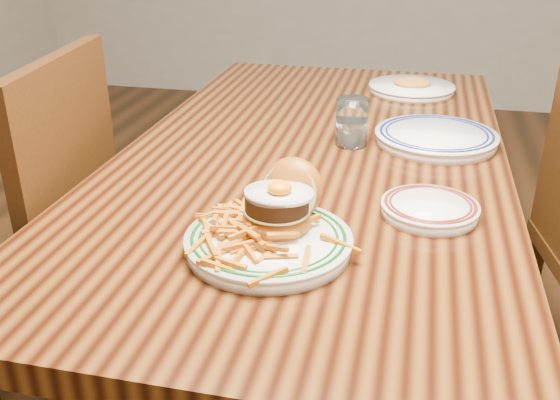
% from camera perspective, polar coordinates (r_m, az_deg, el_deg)
% --- Properties ---
extents(table, '(0.85, 1.60, 0.75)m').
position_cam_1_polar(table, '(1.46, 3.03, 1.36)').
color(table, black).
rests_on(table, floor).
extents(chair_left, '(0.51, 0.51, 0.99)m').
position_cam_1_polar(chair_left, '(1.55, -22.04, -4.67)').
color(chair_left, '#39210B').
rests_on(chair_left, floor).
extents(main_plate, '(0.27, 0.28, 0.13)m').
position_cam_1_polar(main_plate, '(1.00, -0.67, -2.45)').
color(main_plate, white).
rests_on(main_plate, table).
extents(side_plate, '(0.17, 0.17, 0.03)m').
position_cam_1_polar(side_plate, '(1.14, 13.54, -0.71)').
color(side_plate, white).
rests_on(side_plate, table).
extents(rear_plate, '(0.28, 0.28, 0.03)m').
position_cam_1_polar(rear_plate, '(1.50, 14.07, 5.63)').
color(rear_plate, white).
rests_on(rear_plate, table).
extents(water_glass, '(0.07, 0.07, 0.11)m').
position_cam_1_polar(water_glass, '(1.45, 6.58, 6.84)').
color(water_glass, white).
rests_on(water_glass, table).
extents(far_plate, '(0.25, 0.25, 0.05)m').
position_cam_1_polar(far_plate, '(1.92, 11.95, 10.03)').
color(far_plate, white).
rests_on(far_plate, table).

